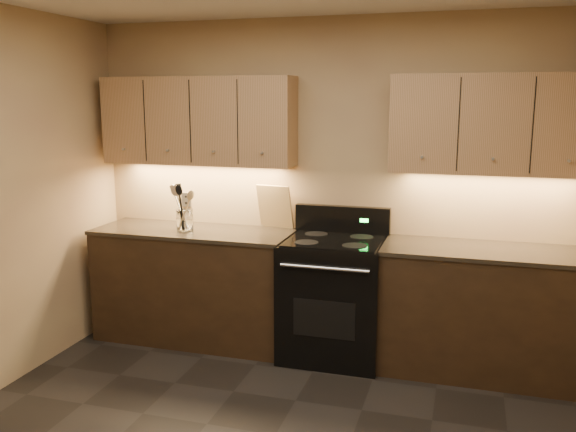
{
  "coord_description": "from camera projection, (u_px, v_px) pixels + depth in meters",
  "views": [
    {
      "loc": [
        1.02,
        -2.72,
        1.98
      ],
      "look_at": [
        -0.22,
        1.45,
        1.14
      ],
      "focal_mm": 38.0,
      "sensor_mm": 36.0,
      "label": 1
    }
  ],
  "objects": [
    {
      "name": "upper_cab_right",
      "position": [
        494.0,
        124.0,
        4.29
      ],
      "size": [
        1.44,
        0.3,
        0.7
      ],
      "primitive_type": "cube",
      "color": "tan",
      "rests_on": "wall_back"
    },
    {
      "name": "cutting_board",
      "position": [
        275.0,
        207.0,
        4.97
      ],
      "size": [
        0.31,
        0.15,
        0.36
      ],
      "primitive_type": "cube",
      "rotation": [
        0.25,
        0.0,
        -0.15
      ],
      "color": "tan",
      "rests_on": "counter_left"
    },
    {
      "name": "wall_back",
      "position": [
        334.0,
        185.0,
        4.86
      ],
      "size": [
        4.0,
        0.04,
        2.6
      ],
      "primitive_type": "cube",
      "color": "tan",
      "rests_on": "ground"
    },
    {
      "name": "utensil_crock",
      "position": [
        185.0,
        221.0,
        4.92
      ],
      "size": [
        0.14,
        0.14,
        0.17
      ],
      "color": "white",
      "rests_on": "counter_left"
    },
    {
      "name": "steel_spatula",
      "position": [
        186.0,
        205.0,
        4.89
      ],
      "size": [
        0.25,
        0.14,
        0.39
      ],
      "primitive_type": null,
      "rotation": [
        0.04,
        -0.41,
        -0.33
      ],
      "color": "silver",
      "rests_on": "utensil_crock"
    },
    {
      "name": "black_turner",
      "position": [
        183.0,
        206.0,
        4.87
      ],
      "size": [
        0.17,
        0.16,
        0.39
      ],
      "primitive_type": null,
      "rotation": [
        -0.2,
        -0.13,
        0.33
      ],
      "color": "black",
      "rests_on": "utensil_crock"
    },
    {
      "name": "counter_left",
      "position": [
        195.0,
        284.0,
        5.04
      ],
      "size": [
        1.62,
        0.62,
        0.93
      ],
      "color": "black",
      "rests_on": "ground"
    },
    {
      "name": "counter_right",
      "position": [
        483.0,
        311.0,
        4.4
      ],
      "size": [
        1.46,
        0.62,
        0.93
      ],
      "color": "black",
      "rests_on": "ground"
    },
    {
      "name": "upper_cab_left",
      "position": [
        198.0,
        121.0,
        4.93
      ],
      "size": [
        1.6,
        0.3,
        0.7
      ],
      "primitive_type": "cube",
      "color": "tan",
      "rests_on": "wall_back"
    },
    {
      "name": "wooden_spoon",
      "position": [
        180.0,
        209.0,
        4.89
      ],
      "size": [
        0.17,
        0.1,
        0.32
      ],
      "primitive_type": null,
      "rotation": [
        0.02,
        0.33,
        0.35
      ],
      "color": "tan",
      "rests_on": "utensil_crock"
    },
    {
      "name": "stove",
      "position": [
        334.0,
        297.0,
        4.69
      ],
      "size": [
        0.76,
        0.68,
        1.14
      ],
      "color": "black",
      "rests_on": "ground"
    },
    {
      "name": "black_spoon",
      "position": [
        184.0,
        206.0,
        4.92
      ],
      "size": [
        0.07,
        0.13,
        0.36
      ],
      "primitive_type": null,
      "rotation": [
        0.19,
        -0.02,
        -0.01
      ],
      "color": "black",
      "rests_on": "utensil_crock"
    },
    {
      "name": "outlet_plate",
      "position": [
        186.0,
        200.0,
        5.25
      ],
      "size": [
        0.08,
        0.01,
        0.12
      ],
      "primitive_type": "cube",
      "color": "#B2B5BA",
      "rests_on": "wall_back"
    },
    {
      "name": "steel_skimmer",
      "position": [
        187.0,
        208.0,
        4.89
      ],
      "size": [
        0.2,
        0.11,
        0.36
      ],
      "primitive_type": null,
      "rotation": [
        -0.02,
        -0.32,
        -0.07
      ],
      "color": "silver",
      "rests_on": "utensil_crock"
    }
  ]
}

